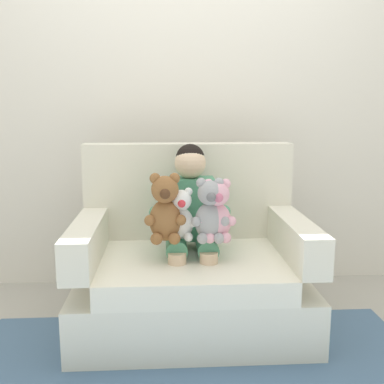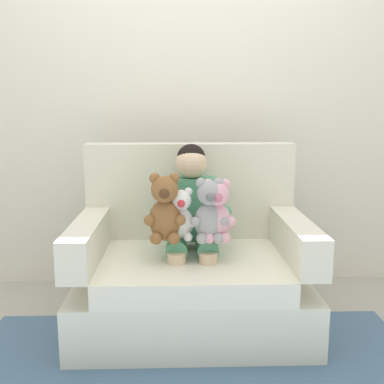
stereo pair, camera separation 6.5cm
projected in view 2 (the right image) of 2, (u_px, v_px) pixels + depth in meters
The scene contains 8 objects.
ground_plane at pixel (192, 326), 2.52m from camera, with size 8.00×8.00×0.00m, color #ADA89E.
back_wall at pixel (188, 89), 3.01m from camera, with size 6.00×0.10×2.60m, color silver.
armchair at pixel (192, 270), 2.51m from camera, with size 1.22×0.86×0.97m.
seated_child at pixel (191, 214), 2.46m from camera, with size 0.45×0.39×0.82m.
plush_pink at pixel (217, 212), 2.30m from camera, with size 0.19×0.15×0.32m.
plush_white at pixel (181, 215), 2.32m from camera, with size 0.16×0.13×0.27m.
plush_grey at pixel (210, 212), 2.29m from camera, with size 0.19×0.16×0.32m.
plush_brown at pixel (165, 210), 2.28m from camera, with size 0.21×0.17×0.35m.
Camera 2 is at (-0.07, -2.34, 1.18)m, focal length 42.90 mm.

